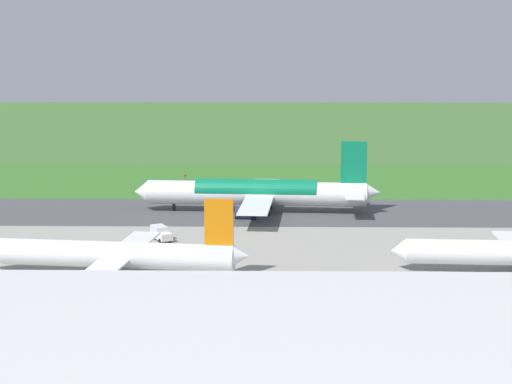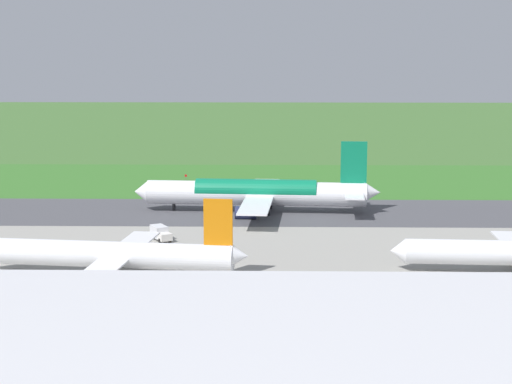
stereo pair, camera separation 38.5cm
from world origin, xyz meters
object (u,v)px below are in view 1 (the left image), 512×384
airliner_main (258,193)px  airliner_parked_mid (114,254)px  service_truck_fuel (161,233)px  no_stopping_sign (186,179)px  traffic_cone_orange (166,183)px

airliner_main → airliner_parked_mid: size_ratio=1.25×
service_truck_fuel → airliner_parked_mid: bearing=80.6°
airliner_parked_mid → service_truck_fuel: size_ratio=7.02×
airliner_main → no_stopping_sign: 41.94m
service_truck_fuel → traffic_cone_orange: 65.21m
no_stopping_sign → airliner_parked_mid: bearing=88.8°
service_truck_fuel → no_stopping_sign: no_stopping_sign is taller
no_stopping_sign → traffic_cone_orange: size_ratio=5.02×
airliner_parked_mid → service_truck_fuel: (-4.00, -24.04, -2.04)m
airliner_parked_mid → no_stopping_sign: size_ratio=15.65×
service_truck_fuel → airliner_main: bearing=-122.9°
service_truck_fuel → traffic_cone_orange: size_ratio=11.19×
airliner_main → no_stopping_sign: airliner_main is taller
no_stopping_sign → traffic_cone_orange: no_stopping_sign is taller
airliner_main → traffic_cone_orange: 45.29m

